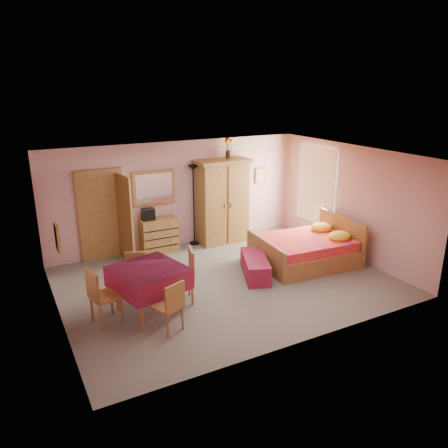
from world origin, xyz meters
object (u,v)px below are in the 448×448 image
dining_table (149,290)px  chair_north (136,277)px  chair_west (105,295)px  sunflower_vase (228,148)px  chair_east (180,276)px  floor_lamp (194,205)px  bed (305,243)px  wall_mirror (154,188)px  stereo (148,214)px  chair_south (168,306)px  bench (255,266)px  wardrobe (222,202)px  chest_of_drawers (159,235)px

dining_table → chair_north: chair_north is taller
chair_west → sunflower_vase: bearing=113.7°
dining_table → chair_east: size_ratio=1.11×
floor_lamp → chair_west: floor_lamp is taller
bed → chair_north: size_ratio=2.45×
wall_mirror → chair_east: (-0.52, -2.80, -1.03)m
chair_north → wall_mirror: bearing=-96.6°
sunflower_vase → dining_table: 4.52m
stereo → chair_south: size_ratio=0.33×
wall_mirror → sunflower_vase: size_ratio=2.01×
dining_table → chair_south: (0.06, -0.76, 0.03)m
bench → chair_east: chair_east is taller
dining_table → chair_east: chair_east is taller
chair_south → chair_west: 1.11m
sunflower_vase → chair_east: sunflower_vase is taller
bed → chair_west: 4.61m
wall_mirror → stereo: bearing=-142.7°
wall_mirror → wardrobe: 1.77m
bed → chair_east: bearing=-168.8°
floor_lamp → chair_south: (-2.06, -3.52, -0.56)m
stereo → wardrobe: wardrobe is taller
chair_west → chair_south: bearing=37.0°
dining_table → chair_south: 0.76m
chair_west → floor_lamp: bearing=122.3°
sunflower_vase → bench: size_ratio=0.41×
chair_north → chair_west: chair_west is taller
bench → chair_east: 1.88m
chest_of_drawers → chair_south: (-1.09, -3.43, 0.03)m
chair_south → sunflower_vase: bearing=27.6°
bed → chair_east: chair_east is taller
floor_lamp → dining_table: 3.53m
chair_south → chair_north: bearing=73.1°
stereo → chair_north: 2.36m
wardrobe → bench: (-0.37, -2.20, -0.85)m
floor_lamp → bench: 2.52m
stereo → chair_west: 3.25m
floor_lamp → chair_east: bearing=-119.0°
chair_south → chair_west: size_ratio=0.89×
chair_south → dining_table: bearing=72.9°
floor_lamp → bench: (0.34, -2.37, -0.80)m
bed → dining_table: (-3.81, -0.47, -0.07)m
stereo → chair_west: bearing=-121.8°
bench → stereo: bearing=123.6°
sunflower_vase → chair_south: (-3.00, -3.45, -1.93)m
bench → floor_lamp: bearing=98.2°
sunflower_vase → bed: (0.75, -2.23, -1.89)m
sunflower_vase → bench: sunflower_vase is taller
wardrobe → bench: bearing=-100.3°
wardrobe → chair_north: 3.55m
stereo → floor_lamp: 1.20m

